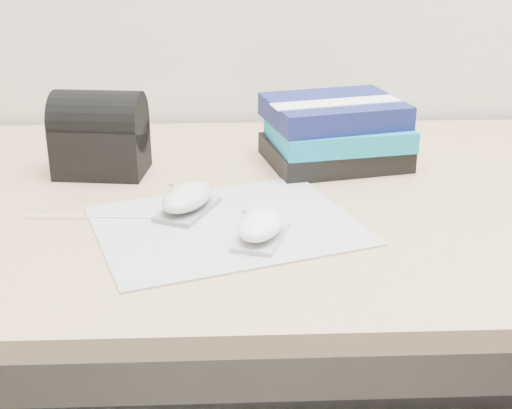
{
  "coord_description": "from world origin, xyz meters",
  "views": [
    {
      "loc": [
        -0.1,
        0.55,
        1.14
      ],
      "look_at": [
        -0.06,
        1.44,
        0.77
      ],
      "focal_mm": 50.0,
      "sensor_mm": 36.0,
      "label": 1
    }
  ],
  "objects_px": {
    "mouse_front": "(261,226)",
    "pouch": "(100,134)",
    "book_stack": "(335,132)",
    "mouse_rear": "(187,199)",
    "desk": "(285,303)"
  },
  "relations": [
    {
      "from": "desk",
      "to": "pouch",
      "type": "relative_size",
      "value": 10.2
    },
    {
      "from": "mouse_front",
      "to": "pouch",
      "type": "height_order",
      "value": "pouch"
    },
    {
      "from": "book_stack",
      "to": "pouch",
      "type": "height_order",
      "value": "pouch"
    },
    {
      "from": "mouse_front",
      "to": "pouch",
      "type": "relative_size",
      "value": 0.73
    },
    {
      "from": "mouse_front",
      "to": "pouch",
      "type": "xyz_separation_m",
      "value": [
        -0.25,
        0.28,
        0.05
      ]
    },
    {
      "from": "book_stack",
      "to": "desk",
      "type": "bearing_deg",
      "value": -137.6
    },
    {
      "from": "desk",
      "to": "mouse_rear",
      "type": "relative_size",
      "value": 13.01
    },
    {
      "from": "desk",
      "to": "book_stack",
      "type": "height_order",
      "value": "book_stack"
    },
    {
      "from": "mouse_rear",
      "to": "mouse_front",
      "type": "bearing_deg",
      "value": -43.6
    },
    {
      "from": "desk",
      "to": "book_stack",
      "type": "distance_m",
      "value": 0.31
    },
    {
      "from": "desk",
      "to": "mouse_front",
      "type": "relative_size",
      "value": 13.93
    },
    {
      "from": "mouse_front",
      "to": "book_stack",
      "type": "bearing_deg",
      "value": 65.51
    },
    {
      "from": "mouse_rear",
      "to": "mouse_front",
      "type": "relative_size",
      "value": 1.07
    },
    {
      "from": "desk",
      "to": "mouse_rear",
      "type": "distance_m",
      "value": 0.33
    },
    {
      "from": "book_stack",
      "to": "pouch",
      "type": "distance_m",
      "value": 0.4
    }
  ]
}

